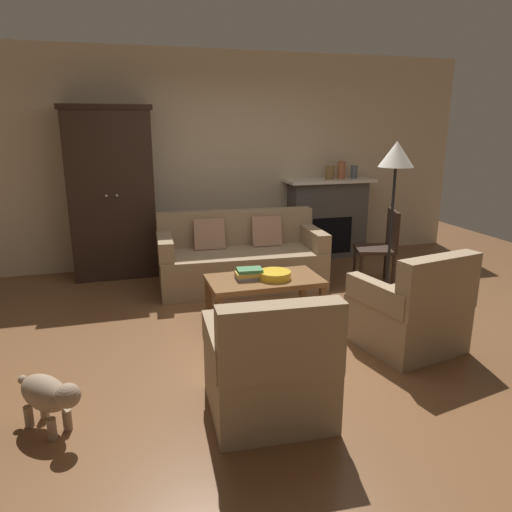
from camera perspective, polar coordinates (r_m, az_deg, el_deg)
The scene contains 16 objects.
ground_plane at distance 4.61m, azimuth 2.39°, elevation -8.66°, with size 9.60×9.60×0.00m, color brown.
back_wall at distance 6.69m, azimuth -4.64°, elevation 11.23°, with size 7.20×0.10×2.80m, color beige.
fireplace at distance 7.05m, azimuth 8.40°, elevation 4.50°, with size 1.26×0.48×1.12m.
armoire at distance 6.26m, azimuth -16.66°, elevation 7.12°, with size 1.06×0.57×2.09m.
couch at distance 5.74m, azimuth -1.83°, elevation -0.39°, with size 1.96×0.96×0.86m.
coffee_table at distance 4.74m, azimuth 0.98°, elevation -3.24°, with size 1.10×0.60×0.42m.
fruit_bowl at distance 4.69m, azimuth 2.21°, elevation -2.25°, with size 0.32×0.32×0.08m, color gold.
book_stack at distance 4.68m, azimuth -0.86°, elevation -2.12°, with size 0.27×0.19×0.10m.
mantel_vase_bronze at distance 6.94m, azimuth 8.67°, elevation 9.71°, with size 0.12×0.12×0.19m, color olive.
mantel_vase_terracotta at distance 7.02m, azimuth 10.03°, elevation 9.95°, with size 0.11×0.11×0.25m, color #A86042.
mantel_vase_slate at distance 7.11m, azimuth 11.49°, elevation 9.69°, with size 0.09×0.09×0.18m, color #565B66.
armchair_near_left at distance 3.24m, azimuth 1.62°, elevation -13.44°, with size 0.82×0.82×0.88m.
armchair_near_right at distance 4.35m, azimuth 17.78°, elevation -6.44°, with size 0.90×0.90×0.88m.
side_chair_wooden at distance 5.93m, azimuth 14.68°, elevation 1.56°, with size 0.55×0.55×0.90m.
floor_lamp at distance 5.23m, azimuth 16.16°, elevation 10.38°, with size 0.36×0.36×1.71m.
dog at distance 3.38m, azimuth -23.32°, elevation -14.83°, with size 0.44×0.47×0.39m.
Camera 1 is at (-1.37, -3.98, 1.88)m, focal length 33.92 mm.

